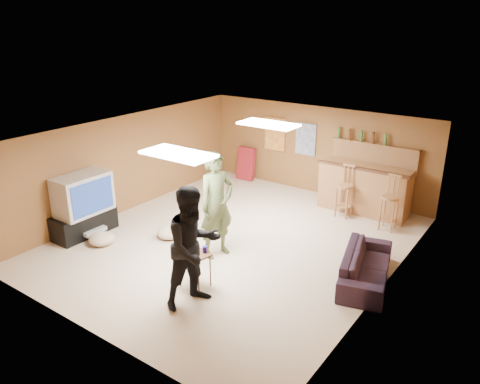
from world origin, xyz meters
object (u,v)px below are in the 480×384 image
Objects in this scene: person_olive at (217,205)px; bar_counter at (364,189)px; tv_body at (83,194)px; tray_table at (195,270)px; sofa at (366,266)px; person_black at (193,247)px.

bar_counter is at bearing -7.35° from person_olive.
tv_body is 3.16m from tray_table.
tray_table is at bearing -102.76° from bar_counter.
sofa is at bearing 16.92° from tv_body.
person_olive is 1.04× the size of person_black.
tv_body is at bearing 176.20° from tray_table.
sofa is 2.88m from tray_table.
sofa is at bearing -23.43° from person_black.
bar_counter is at bearing 7.79° from sofa.
person_black is (0.70, -1.46, -0.03)m from person_olive.
person_black is (3.40, -0.57, 0.07)m from tv_body.
tv_body is at bearing 98.51° from person_black.
person_black reaches higher than tv_body.
tv_body is 0.57× the size of person_black.
person_olive is at bearing 18.36° from tv_body.
bar_counter is 1.03× the size of person_black.
person_black reaches higher than bar_counter.
sofa is (1.18, -2.83, -0.28)m from bar_counter.
sofa is at bearing 39.30° from tray_table.
person_olive is 2.82m from sofa.
person_black reaches higher than tray_table.
tray_table is at bearing -145.27° from person_olive.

